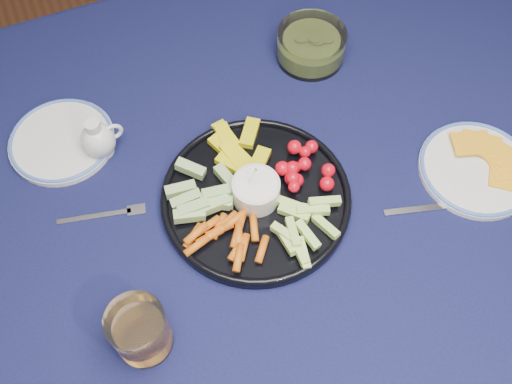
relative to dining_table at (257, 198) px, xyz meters
name	(u,v)px	position (x,y,z in m)	size (l,w,h in m)	color
dining_table	(257,198)	(0.00, 0.00, 0.00)	(1.67, 1.07, 0.75)	#452617
crudite_platter	(255,196)	(-0.03, -0.05, 0.11)	(0.32, 0.32, 0.10)	black
creamer_pitcher	(99,139)	(-0.23, 0.15, 0.12)	(0.08, 0.06, 0.08)	silver
pickle_bowl	(311,46)	(0.20, 0.21, 0.12)	(0.13, 0.13, 0.06)	white
cheese_plate	(477,168)	(0.35, -0.14, 0.10)	(0.20, 0.20, 0.02)	silver
juice_tumbler	(141,332)	(-0.27, -0.21, 0.13)	(0.08, 0.08, 0.10)	white
fork_left	(109,214)	(-0.26, 0.02, 0.09)	(0.15, 0.05, 0.00)	silver
fork_right	(446,206)	(0.27, -0.19, 0.09)	(0.18, 0.07, 0.00)	silver
side_plate_extra	(62,141)	(-0.30, 0.20, 0.10)	(0.19, 0.19, 0.02)	silver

